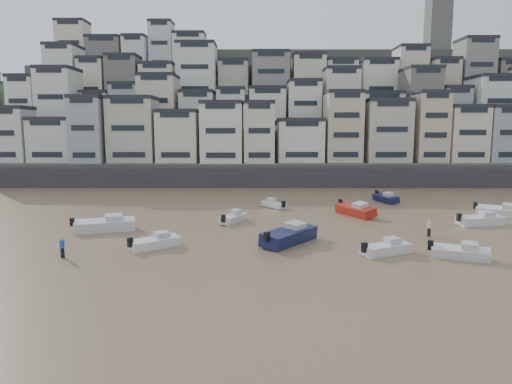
{
  "coord_description": "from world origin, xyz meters",
  "views": [
    {
      "loc": [
        3.08,
        -16.49,
        10.54
      ],
      "look_at": [
        2.94,
        30.0,
        4.0
      ],
      "focal_mm": 32.0,
      "sensor_mm": 36.0,
      "label": 1
    }
  ],
  "objects_px": {
    "boat_j": "(155,241)",
    "boat_h": "(274,203)",
    "boat_b": "(460,251)",
    "person_blue": "(62,247)",
    "boat_a": "(386,246)",
    "boat_i": "(386,197)",
    "person_pink": "(429,228)",
    "boat_f": "(233,217)",
    "boat_e": "(355,209)",
    "boat_g": "(502,210)",
    "boat_k": "(105,223)",
    "boat_c": "(289,233)",
    "boat_d": "(480,218)"
  },
  "relations": [
    {
      "from": "boat_j",
      "to": "boat_h",
      "type": "bearing_deg",
      "value": 22.97
    },
    {
      "from": "boat_j",
      "to": "boat_b",
      "type": "bearing_deg",
      "value": -45.84
    },
    {
      "from": "boat_h",
      "to": "person_blue",
      "type": "xyz_separation_m",
      "value": [
        -18.16,
        -23.74,
        0.27
      ]
    },
    {
      "from": "boat_a",
      "to": "person_blue",
      "type": "relative_size",
      "value": 2.81
    },
    {
      "from": "boat_i",
      "to": "person_pink",
      "type": "distance_m",
      "value": 20.85
    },
    {
      "from": "boat_f",
      "to": "boat_j",
      "type": "bearing_deg",
      "value": 175.61
    },
    {
      "from": "boat_a",
      "to": "boat_e",
      "type": "relative_size",
      "value": 0.77
    },
    {
      "from": "boat_g",
      "to": "boat_k",
      "type": "distance_m",
      "value": 45.56
    },
    {
      "from": "boat_e",
      "to": "boat_f",
      "type": "bearing_deg",
      "value": -101.46
    },
    {
      "from": "boat_c",
      "to": "boat_g",
      "type": "bearing_deg",
      "value": -26.41
    },
    {
      "from": "boat_b",
      "to": "boat_g",
      "type": "xyz_separation_m",
      "value": [
        12.71,
        17.67,
        0.16
      ]
    },
    {
      "from": "boat_j",
      "to": "boat_k",
      "type": "relative_size",
      "value": 0.74
    },
    {
      "from": "boat_k",
      "to": "boat_c",
      "type": "bearing_deg",
      "value": -32.79
    },
    {
      "from": "person_blue",
      "to": "person_pink",
      "type": "xyz_separation_m",
      "value": [
        32.83,
        7.57,
        0.0
      ]
    },
    {
      "from": "boat_d",
      "to": "boat_f",
      "type": "distance_m",
      "value": 27.17
    },
    {
      "from": "person_pink",
      "to": "boat_d",
      "type": "bearing_deg",
      "value": 34.5
    },
    {
      "from": "boat_g",
      "to": "boat_j",
      "type": "relative_size",
      "value": 1.23
    },
    {
      "from": "boat_a",
      "to": "boat_h",
      "type": "xyz_separation_m",
      "value": [
        -8.66,
        22.6,
        -0.06
      ]
    },
    {
      "from": "boat_g",
      "to": "person_pink",
      "type": "xyz_separation_m",
      "value": [
        -12.35,
        -9.87,
        0.05
      ]
    },
    {
      "from": "boat_c",
      "to": "person_blue",
      "type": "height_order",
      "value": "boat_c"
    },
    {
      "from": "boat_j",
      "to": "person_blue",
      "type": "height_order",
      "value": "person_blue"
    },
    {
      "from": "boat_a",
      "to": "person_pink",
      "type": "xyz_separation_m",
      "value": [
        6.01,
        6.43,
        0.2
      ]
    },
    {
      "from": "boat_f",
      "to": "person_pink",
      "type": "bearing_deg",
      "value": -83.47
    },
    {
      "from": "boat_c",
      "to": "boat_k",
      "type": "relative_size",
      "value": 1.1
    },
    {
      "from": "person_blue",
      "to": "boat_j",
      "type": "bearing_deg",
      "value": 23.81
    },
    {
      "from": "boat_b",
      "to": "boat_g",
      "type": "height_order",
      "value": "boat_g"
    },
    {
      "from": "boat_e",
      "to": "boat_j",
      "type": "xyz_separation_m",
      "value": [
        -20.93,
        -15.13,
        -0.2
      ]
    },
    {
      "from": "boat_d",
      "to": "person_blue",
      "type": "distance_m",
      "value": 42.34
    },
    {
      "from": "person_pink",
      "to": "boat_a",
      "type": "bearing_deg",
      "value": -133.05
    },
    {
      "from": "boat_h",
      "to": "boat_k",
      "type": "distance_m",
      "value": 22.8
    },
    {
      "from": "person_blue",
      "to": "boat_f",
      "type": "bearing_deg",
      "value": 46.97
    },
    {
      "from": "boat_a",
      "to": "boat_e",
      "type": "distance_m",
      "value": 17.08
    },
    {
      "from": "boat_e",
      "to": "boat_f",
      "type": "distance_m",
      "value": 15.14
    },
    {
      "from": "boat_h",
      "to": "person_pink",
      "type": "xyz_separation_m",
      "value": [
        14.67,
        -16.17,
        0.27
      ]
    },
    {
      "from": "boat_k",
      "to": "boat_e",
      "type": "bearing_deg",
      "value": -1.05
    },
    {
      "from": "boat_h",
      "to": "boat_k",
      "type": "relative_size",
      "value": 0.68
    },
    {
      "from": "person_pink",
      "to": "boat_b",
      "type": "bearing_deg",
      "value": -92.66
    },
    {
      "from": "boat_a",
      "to": "boat_c",
      "type": "relative_size",
      "value": 0.68
    },
    {
      "from": "boat_d",
      "to": "person_blue",
      "type": "height_order",
      "value": "person_blue"
    },
    {
      "from": "boat_d",
      "to": "boat_e",
      "type": "bearing_deg",
      "value": 144.14
    },
    {
      "from": "boat_c",
      "to": "boat_i",
      "type": "bearing_deg",
      "value": 4.63
    },
    {
      "from": "boat_f",
      "to": "person_blue",
      "type": "xyz_separation_m",
      "value": [
        -13.25,
        -14.19,
        0.23
      ]
    },
    {
      "from": "boat_a",
      "to": "person_blue",
      "type": "bearing_deg",
      "value": 156.51
    },
    {
      "from": "boat_b",
      "to": "boat_j",
      "type": "distance_m",
      "value": 25.76
    },
    {
      "from": "boat_d",
      "to": "boat_i",
      "type": "bearing_deg",
      "value": 98.61
    },
    {
      "from": "boat_e",
      "to": "boat_j",
      "type": "height_order",
      "value": "boat_e"
    },
    {
      "from": "boat_a",
      "to": "boat_g",
      "type": "height_order",
      "value": "boat_g"
    },
    {
      "from": "boat_c",
      "to": "boat_i",
      "type": "distance_m",
      "value": 28.18
    },
    {
      "from": "boat_d",
      "to": "boat_i",
      "type": "xyz_separation_m",
      "value": [
        -6.0,
        15.61,
        -0.04
      ]
    },
    {
      "from": "boat_c",
      "to": "boat_i",
      "type": "relative_size",
      "value": 1.36
    }
  ]
}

